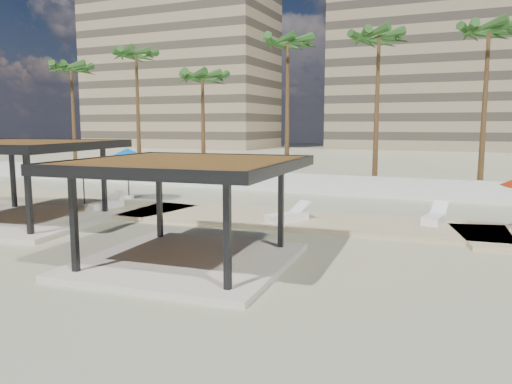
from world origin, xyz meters
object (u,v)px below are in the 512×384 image
pavilion_west (19,175)px  lounger_c (435,218)px  lounger_a (106,205)px  lounger_b (288,216)px  pavilion_central (187,202)px

pavilion_west → lounger_c: size_ratio=3.66×
lounger_a → lounger_b: bearing=-78.4°
pavilion_central → pavilion_west: size_ratio=0.85×
lounger_c → pavilion_central: bearing=153.6°
pavilion_west → pavilion_central: bearing=-23.4°
lounger_b → pavilion_west: bearing=140.5°
pavilion_central → lounger_a: size_ratio=3.24×
pavilion_west → lounger_b: bearing=13.0°
lounger_a → lounger_c: bearing=-71.7°
pavilion_central → lounger_b: size_ratio=3.20×
lounger_c → lounger_a: bearing=109.9°
pavilion_central → pavilion_west: 10.10m
pavilion_west → lounger_a: bearing=59.3°
pavilion_central → lounger_c: size_ratio=3.12×
pavilion_central → lounger_a: (-8.31, 6.15, -1.52)m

